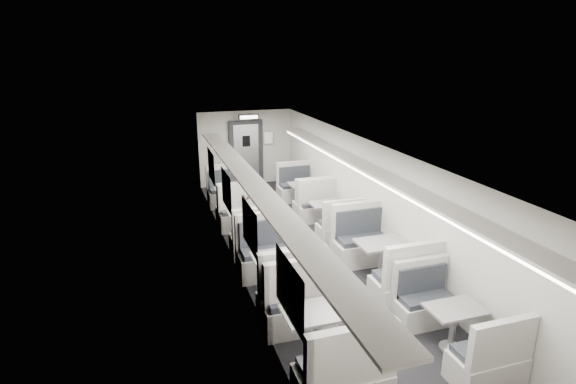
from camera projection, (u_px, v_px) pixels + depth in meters
room at (311, 208)px, 9.05m from camera, size 3.24×12.24×2.64m
booth_left_a at (232, 201)px, 11.96m from camera, size 1.06×2.16×1.15m
booth_left_b at (247, 225)px, 10.35m from camera, size 1.05×2.13×1.14m
booth_left_c at (280, 276)px, 7.97m from camera, size 1.15×2.32×1.24m
booth_left_d at (317, 335)px, 6.31m from camera, size 1.16×2.34×1.25m
booth_right_a at (304, 196)px, 12.43m from camera, size 1.03×2.10×1.12m
booth_right_b at (327, 216)px, 10.94m from camera, size 1.00×2.04×1.09m
booth_right_c at (381, 261)px, 8.50m from camera, size 1.15×2.34×1.25m
booth_right_d at (453, 328)px, 6.59m from camera, size 0.97×1.97×1.05m
passenger at (244, 201)px, 11.01m from camera, size 0.56×0.43×1.39m
window_a at (211, 166)px, 11.65m from camera, size 0.02×1.18×0.84m
window_b at (227, 190)px, 9.66m from camera, size 0.02×1.18×0.84m
window_c at (250, 227)px, 7.66m from camera, size 0.02×1.18×0.84m
window_d at (289, 290)px, 5.67m from camera, size 0.02×1.18×0.84m
luggage_rack_left at (253, 183)px, 8.20m from camera, size 0.46×10.40×0.09m
luggage_rack_right at (375, 172)px, 8.92m from camera, size 0.46×10.40×0.09m
vestibule_door at (246, 153)px, 14.48m from camera, size 1.10×0.13×2.10m
exit_sign at (249, 117)px, 13.66m from camera, size 0.62×0.12×0.16m
wall_notice at (269, 138)px, 14.54m from camera, size 0.32×0.02×0.40m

